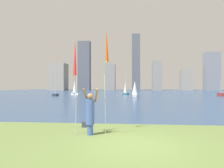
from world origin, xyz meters
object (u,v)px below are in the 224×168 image
(sailboat_1, at_px, (125,89))
(sailboat_2, at_px, (135,89))
(sailboat_3, at_px, (55,94))
(sailboat_6, at_px, (75,88))
(kite_flag_left, at_px, (75,59))
(kite_flag_right, at_px, (107,49))
(person, at_px, (90,112))
(bag, at_px, (85,125))
(sailboat_5, at_px, (221,94))

(sailboat_1, xyz_separation_m, sailboat_2, (2.08, -9.27, -0.02))
(sailboat_3, bearing_deg, sailboat_6, 52.98)
(kite_flag_left, height_order, kite_flag_right, kite_flag_right)
(person, xyz_separation_m, sailboat_1, (0.24, 40.76, 0.45))
(bag, relative_size, sailboat_3, 0.06)
(kite_flag_right, xyz_separation_m, bag, (-1.18, 0.97, -3.56))
(person, bearing_deg, kite_flag_left, 177.57)
(kite_flag_left, distance_m, kite_flag_right, 1.52)
(kite_flag_left, relative_size, sailboat_1, 0.86)
(sailboat_3, bearing_deg, bag, -66.97)
(sailboat_1, bearing_deg, bag, -91.18)
(sailboat_2, bearing_deg, sailboat_5, 13.17)
(person, height_order, sailboat_2, sailboat_2)
(bag, distance_m, sailboat_6, 37.01)
(person, height_order, kite_flag_left, kite_flag_left)
(sailboat_3, xyz_separation_m, sailboat_5, (33.72, 2.49, 0.05))
(kite_flag_left, bearing_deg, sailboat_1, 88.80)
(person, height_order, sailboat_1, sailboat_1)
(kite_flag_right, xyz_separation_m, sailboat_6, (-11.61, 36.45, -2.12))
(sailboat_1, height_order, sailboat_3, sailboat_3)
(person, xyz_separation_m, kite_flag_left, (-0.62, -0.14, 2.21))
(kite_flag_left, distance_m, sailboat_1, 40.95)
(bag, height_order, sailboat_3, sailboat_3)
(sailboat_6, bearing_deg, kite_flag_right, -72.34)
(sailboat_1, bearing_deg, kite_flag_left, -91.20)
(sailboat_1, distance_m, sailboat_3, 16.19)
(person, bearing_deg, sailboat_5, 45.84)
(kite_flag_left, xyz_separation_m, sailboat_1, (0.86, 40.90, -1.75))
(sailboat_1, height_order, sailboat_5, sailboat_1)
(bag, bearing_deg, kite_flag_right, -39.36)
(bag, distance_m, sailboat_3, 34.26)
(kite_flag_left, bearing_deg, kite_flag_right, 30.10)
(sailboat_3, height_order, sailboat_5, sailboat_3)
(sailboat_5, xyz_separation_m, sailboat_6, (-30.75, 1.46, 1.24))
(person, height_order, kite_flag_right, kite_flag_right)
(person, relative_size, sailboat_5, 0.57)
(sailboat_2, xyz_separation_m, sailboat_3, (-16.28, 1.59, -1.11))
(sailboat_3, bearing_deg, sailboat_5, 4.22)
(kite_flag_right, bearing_deg, kite_flag_left, -149.90)
(person, relative_size, sailboat_2, 0.43)
(sailboat_1, height_order, sailboat_6, sailboat_6)
(sailboat_1, bearing_deg, sailboat_6, -161.59)
(sailboat_6, bearing_deg, person, -73.47)
(sailboat_2, bearing_deg, bag, -95.50)
(sailboat_2, bearing_deg, kite_flag_left, -95.30)
(bag, bearing_deg, sailboat_3, 113.03)
(sailboat_5, bearing_deg, bag, -120.85)
(kite_flag_right, distance_m, bag, 3.87)
(kite_flag_right, bearing_deg, person, -136.94)
(bag, height_order, sailboat_1, sailboat_1)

